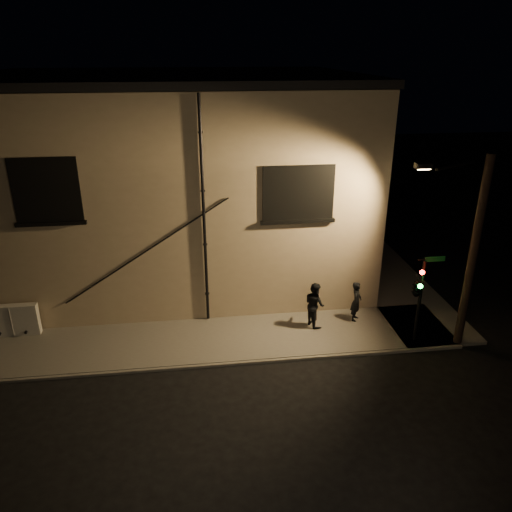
{
  "coord_description": "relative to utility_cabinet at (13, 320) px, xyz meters",
  "views": [
    {
      "loc": [
        -2.15,
        -13.98,
        9.81
      ],
      "look_at": [
        -0.09,
        1.8,
        3.13
      ],
      "focal_mm": 35.0,
      "sensor_mm": 36.0,
      "label": 1
    }
  ],
  "objects": [
    {
      "name": "pedestrian_a",
      "position": [
        12.63,
        -0.54,
        0.19
      ],
      "size": [
        0.61,
        0.68,
        1.57
      ],
      "primitive_type": "imported",
      "rotation": [
        0.0,
        0.0,
        1.04
      ],
      "color": "black",
      "rests_on": "sidewalk"
    },
    {
      "name": "ground",
      "position": [
        8.83,
        -2.7,
        -0.72
      ],
      "size": [
        90.0,
        90.0,
        0.0
      ],
      "primitive_type": "plane",
      "color": "black"
    },
    {
      "name": "traffic_signal",
      "position": [
        14.11,
        -2.3,
        1.55
      ],
      "size": [
        1.15,
        1.86,
        3.2
      ],
      "color": "black",
      "rests_on": "sidewalk"
    },
    {
      "name": "streetlamp_pole",
      "position": [
        15.66,
        -2.47,
        2.93
      ],
      "size": [
        2.02,
        1.38,
        6.82
      ],
      "color": "black",
      "rests_on": "ground"
    },
    {
      "name": "sidewalk",
      "position": [
        10.05,
        1.69,
        -0.66
      ],
      "size": [
        21.0,
        16.0,
        0.12
      ],
      "color": "#5A5651",
      "rests_on": "ground"
    },
    {
      "name": "utility_cabinet",
      "position": [
        0.0,
        0.0,
        0.0
      ],
      "size": [
        1.82,
        0.31,
        1.2
      ],
      "primitive_type": "cube",
      "color": "#B9B5B0",
      "rests_on": "sidewalk"
    },
    {
      "name": "building",
      "position": [
        5.83,
        6.29,
        3.68
      ],
      "size": [
        16.2,
        12.23,
        8.8
      ],
      "color": "tan",
      "rests_on": "ground"
    },
    {
      "name": "pedestrian_b",
      "position": [
        10.97,
        -0.72,
        0.27
      ],
      "size": [
        0.88,
        1.0,
        1.73
      ],
      "primitive_type": "imported",
      "rotation": [
        0.0,
        0.0,
        1.88
      ],
      "color": "black",
      "rests_on": "sidewalk"
    }
  ]
}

